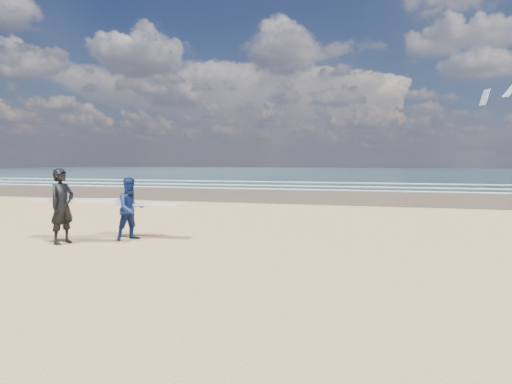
% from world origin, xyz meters
% --- Properties ---
extents(ocean, '(220.00, 100.00, 0.02)m').
position_xyz_m(ocean, '(20.00, 72.00, 0.01)').
color(ocean, '#183236').
rests_on(ocean, ground).
extents(surfer_near, '(2.26, 1.25, 1.99)m').
position_xyz_m(surfer_near, '(0.52, -0.22, 1.01)').
color(surfer_near, black).
rests_on(surfer_near, ground).
extents(surfer_far, '(2.23, 1.23, 1.73)m').
position_xyz_m(surfer_far, '(1.92, 0.83, 0.87)').
color(surfer_far, '#0E1D51').
rests_on(surfer_far, ground).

